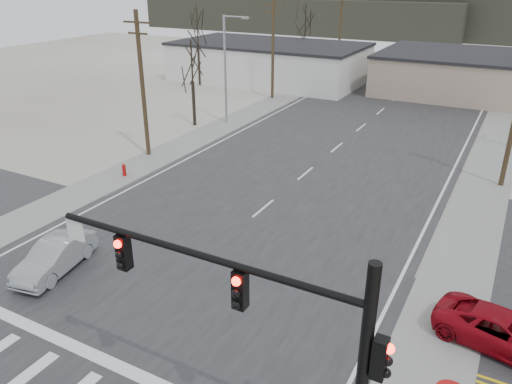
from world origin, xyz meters
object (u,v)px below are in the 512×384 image
sedan_crossing (55,256)px  car_parked_red (504,332)px  car_far_b (415,54)px  traffic_signal_mast (282,337)px  car_far_a (452,85)px  fire_hydrant (124,170)px

sedan_crossing → car_parked_red: sedan_crossing is taller
car_far_b → car_parked_red: 65.12m
traffic_signal_mast → car_parked_red: size_ratio=1.90×
sedan_crossing → car_far_a: size_ratio=0.96×
traffic_signal_mast → car_parked_red: bearing=60.0°
car_parked_red → fire_hydrant: bearing=87.2°
traffic_signal_mast → car_far_a: traffic_signal_mast is taller
car_far_a → car_parked_red: 43.42m
sedan_crossing → car_far_b: bearing=78.3°
car_far_b → car_parked_red: (16.61, -62.96, -0.12)m
traffic_signal_mast → fire_hydrant: 23.39m
fire_hydrant → car_far_a: (14.67, 36.68, 0.25)m
sedan_crossing → car_far_b: 67.00m
sedan_crossing → car_far_b: size_ratio=0.97×
car_far_a → car_parked_red: size_ratio=0.97×
fire_hydrant → car_parked_red: size_ratio=0.19×
traffic_signal_mast → sedan_crossing: bearing=162.1°
traffic_signal_mast → car_parked_red: traffic_signal_mast is taller
fire_hydrant → sedan_crossing: 11.19m
traffic_signal_mast → sedan_crossing: size_ratio=2.06×
sedan_crossing → car_far_a: bearing=67.7°
car_parked_red → traffic_signal_mast: bearing=161.7°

